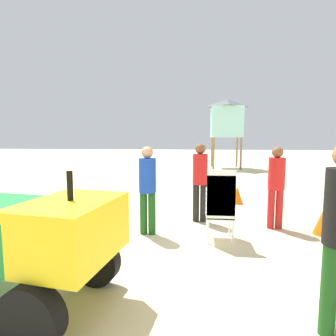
{
  "coord_description": "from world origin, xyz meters",
  "views": [
    {
      "loc": [
        1.52,
        -3.06,
        1.82
      ],
      "look_at": [
        0.85,
        3.71,
        1.07
      ],
      "focal_mm": 29.0,
      "sensor_mm": 36.0,
      "label": 1
    }
  ],
  "objects_px": {
    "lifeguard_near_right": "(276,182)",
    "lifeguard_far_right": "(200,177)",
    "traffic_cone_near": "(324,221)",
    "utility_cart": "(7,234)",
    "stacked_plastic_chairs": "(220,200)",
    "surfboard_pile": "(52,203)",
    "lifeguard_tower": "(226,118)",
    "traffic_cone_far": "(237,195)",
    "lifeguard_near_left": "(147,184)"
  },
  "relations": [
    {
      "from": "stacked_plastic_chairs",
      "to": "lifeguard_far_right",
      "type": "distance_m",
      "value": 1.23
    },
    {
      "from": "lifeguard_near_left",
      "to": "lifeguard_tower",
      "type": "bearing_deg",
      "value": 76.96
    },
    {
      "from": "lifeguard_tower",
      "to": "traffic_cone_far",
      "type": "relative_size",
      "value": 8.61
    },
    {
      "from": "utility_cart",
      "to": "surfboard_pile",
      "type": "height_order",
      "value": "utility_cart"
    },
    {
      "from": "lifeguard_near_right",
      "to": "traffic_cone_near",
      "type": "relative_size",
      "value": 3.09
    },
    {
      "from": "surfboard_pile",
      "to": "utility_cart",
      "type": "bearing_deg",
      "value": -67.17
    },
    {
      "from": "utility_cart",
      "to": "stacked_plastic_chairs",
      "type": "xyz_separation_m",
      "value": [
        2.48,
        2.02,
        -0.04
      ]
    },
    {
      "from": "utility_cart",
      "to": "lifeguard_far_right",
      "type": "bearing_deg",
      "value": 55.86
    },
    {
      "from": "lifeguard_near_right",
      "to": "traffic_cone_far",
      "type": "distance_m",
      "value": 2.23
    },
    {
      "from": "lifeguard_near_left",
      "to": "traffic_cone_far",
      "type": "height_order",
      "value": "lifeguard_near_left"
    },
    {
      "from": "utility_cart",
      "to": "traffic_cone_far",
      "type": "bearing_deg",
      "value": 56.78
    },
    {
      "from": "lifeguard_near_left",
      "to": "traffic_cone_near",
      "type": "xyz_separation_m",
      "value": [
        3.32,
        0.3,
        -0.69
      ]
    },
    {
      "from": "lifeguard_near_left",
      "to": "lifeguard_near_right",
      "type": "height_order",
      "value": "lifeguard_near_left"
    },
    {
      "from": "lifeguard_near_right",
      "to": "traffic_cone_far",
      "type": "height_order",
      "value": "lifeguard_near_right"
    },
    {
      "from": "lifeguard_near_right",
      "to": "lifeguard_tower",
      "type": "relative_size",
      "value": 0.4
    },
    {
      "from": "lifeguard_far_right",
      "to": "traffic_cone_far",
      "type": "relative_size",
      "value": 3.58
    },
    {
      "from": "surfboard_pile",
      "to": "lifeguard_far_right",
      "type": "relative_size",
      "value": 1.48
    },
    {
      "from": "stacked_plastic_chairs",
      "to": "traffic_cone_near",
      "type": "relative_size",
      "value": 2.41
    },
    {
      "from": "lifeguard_tower",
      "to": "traffic_cone_near",
      "type": "distance_m",
      "value": 11.83
    },
    {
      "from": "surfboard_pile",
      "to": "traffic_cone_far",
      "type": "relative_size",
      "value": 5.29
    },
    {
      "from": "lifeguard_near_right",
      "to": "traffic_cone_far",
      "type": "bearing_deg",
      "value": 101.94
    },
    {
      "from": "surfboard_pile",
      "to": "lifeguard_near_right",
      "type": "relative_size",
      "value": 1.53
    },
    {
      "from": "utility_cart",
      "to": "lifeguard_near_left",
      "type": "bearing_deg",
      "value": 63.05
    },
    {
      "from": "stacked_plastic_chairs",
      "to": "lifeguard_near_left",
      "type": "relative_size",
      "value": 0.77
    },
    {
      "from": "stacked_plastic_chairs",
      "to": "lifeguard_near_left",
      "type": "bearing_deg",
      "value": 168.92
    },
    {
      "from": "lifeguard_tower",
      "to": "traffic_cone_far",
      "type": "distance_m",
      "value": 9.58
    },
    {
      "from": "utility_cart",
      "to": "surfboard_pile",
      "type": "distance_m",
      "value": 4.16
    },
    {
      "from": "stacked_plastic_chairs",
      "to": "lifeguard_tower",
      "type": "height_order",
      "value": "lifeguard_tower"
    },
    {
      "from": "lifeguard_near_left",
      "to": "lifeguard_far_right",
      "type": "height_order",
      "value": "lifeguard_far_right"
    },
    {
      "from": "utility_cart",
      "to": "stacked_plastic_chairs",
      "type": "height_order",
      "value": "utility_cart"
    },
    {
      "from": "lifeguard_far_right",
      "to": "lifeguard_near_left",
      "type": "bearing_deg",
      "value": -137.97
    },
    {
      "from": "traffic_cone_far",
      "to": "stacked_plastic_chairs",
      "type": "bearing_deg",
      "value": -104.23
    },
    {
      "from": "utility_cart",
      "to": "traffic_cone_near",
      "type": "relative_size",
      "value": 5.03
    },
    {
      "from": "lifeguard_far_right",
      "to": "lifeguard_tower",
      "type": "relative_size",
      "value": 0.42
    },
    {
      "from": "traffic_cone_near",
      "to": "lifeguard_tower",
      "type": "bearing_deg",
      "value": 92.93
    },
    {
      "from": "surfboard_pile",
      "to": "lifeguard_far_right",
      "type": "distance_m",
      "value": 3.89
    },
    {
      "from": "lifeguard_far_right",
      "to": "traffic_cone_far",
      "type": "xyz_separation_m",
      "value": [
        1.07,
        1.75,
        -0.75
      ]
    },
    {
      "from": "lifeguard_near_right",
      "to": "lifeguard_far_right",
      "type": "xyz_separation_m",
      "value": [
        -1.51,
        0.32,
        0.04
      ]
    },
    {
      "from": "surfboard_pile",
      "to": "traffic_cone_far",
      "type": "xyz_separation_m",
      "value": [
        4.82,
        1.12,
        0.08
      ]
    },
    {
      "from": "surfboard_pile",
      "to": "lifeguard_near_left",
      "type": "height_order",
      "value": "lifeguard_near_left"
    },
    {
      "from": "surfboard_pile",
      "to": "lifeguard_near_right",
      "type": "height_order",
      "value": "lifeguard_near_right"
    },
    {
      "from": "stacked_plastic_chairs",
      "to": "lifeguard_tower",
      "type": "xyz_separation_m",
      "value": [
        1.4,
        12.05,
        2.26
      ]
    },
    {
      "from": "utility_cart",
      "to": "stacked_plastic_chairs",
      "type": "relative_size",
      "value": 2.09
    },
    {
      "from": "utility_cart",
      "to": "lifeguard_far_right",
      "type": "distance_m",
      "value": 3.84
    },
    {
      "from": "utility_cart",
      "to": "lifeguard_near_right",
      "type": "distance_m",
      "value": 4.64
    },
    {
      "from": "traffic_cone_near",
      "to": "lifeguard_near_right",
      "type": "bearing_deg",
      "value": 161.05
    },
    {
      "from": "lifeguard_far_right",
      "to": "traffic_cone_far",
      "type": "bearing_deg",
      "value": 58.5
    },
    {
      "from": "stacked_plastic_chairs",
      "to": "surfboard_pile",
      "type": "xyz_separation_m",
      "value": [
        -4.08,
        1.78,
        -0.58
      ]
    },
    {
      "from": "lifeguard_near_right",
      "to": "lifeguard_far_right",
      "type": "bearing_deg",
      "value": 168.14
    },
    {
      "from": "stacked_plastic_chairs",
      "to": "surfboard_pile",
      "type": "distance_m",
      "value": 4.49
    }
  ]
}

